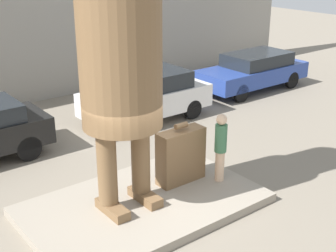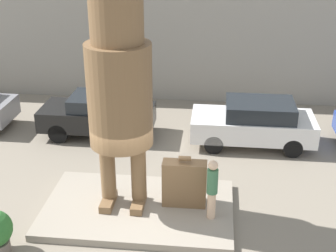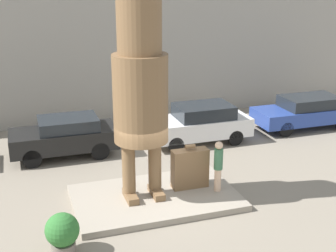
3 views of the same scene
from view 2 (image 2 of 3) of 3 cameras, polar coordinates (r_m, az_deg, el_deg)
The scene contains 8 objects.
ground_plane at distance 12.98m, azimuth -3.62°, elevation -10.39°, with size 60.00×60.00×0.00m, color gray.
pedestal at distance 12.92m, azimuth -3.63°, elevation -10.03°, with size 5.10×3.18×0.20m.
building_backdrop at distance 19.97m, azimuth 0.44°, elevation 11.84°, with size 28.00×0.60×6.17m.
statue_figure at distance 11.47m, azimuth -5.99°, elevation 5.53°, with size 1.62×1.62×6.00m.
giant_suitcase at distance 12.58m, azimuth 2.01°, elevation -6.99°, with size 1.17×0.44×1.47m.
tourist at distance 11.95m, azimuth 5.41°, elevation -7.42°, with size 0.28×0.28×1.66m.
parked_car_black at distance 17.09m, azimuth -8.43°, elevation 1.48°, with size 4.05×1.78×1.54m.
parked_car_white at distance 16.45m, azimuth 10.46°, elevation 0.46°, with size 4.22×1.86×1.61m.
Camera 2 is at (1.95, -10.51, 7.36)m, focal length 50.00 mm.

